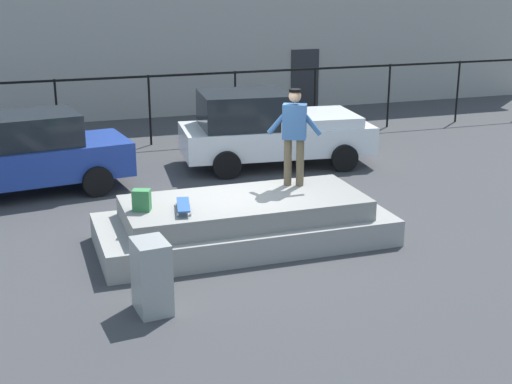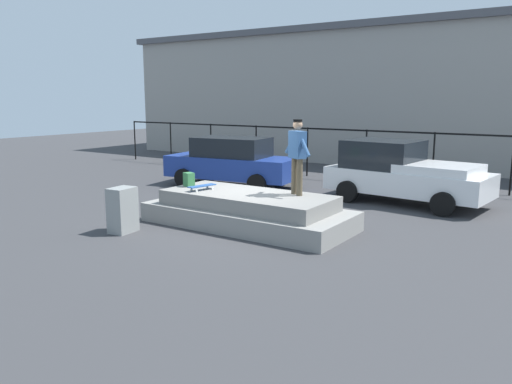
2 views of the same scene
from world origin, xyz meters
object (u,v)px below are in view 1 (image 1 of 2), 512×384
object	(u,v)px
skateboarder	(294,130)
car_white_pickup_mid	(270,129)
backpack	(142,200)
car_blue_sedan_near	(19,154)
utility_box	(152,276)
skateboard	(183,205)

from	to	relation	value
skateboarder	car_white_pickup_mid	xyz separation A→B (m)	(1.10, 4.28, -0.91)
backpack	car_blue_sedan_near	distance (m)	4.64
car_blue_sedan_near	utility_box	distance (m)	6.48
skateboard	car_blue_sedan_near	xyz separation A→B (m)	(-2.45, 4.51, -0.03)
backpack	car_white_pickup_mid	bearing A→B (deg)	72.75
skateboarder	skateboard	bearing A→B (deg)	-160.82
utility_box	car_blue_sedan_near	bearing A→B (deg)	98.58
skateboard	car_blue_sedan_near	distance (m)	5.13
car_white_pickup_mid	utility_box	distance (m)	8.01
skateboarder	backpack	xyz separation A→B (m)	(-2.85, -0.54, -0.84)
skateboarder	car_white_pickup_mid	world-z (taller)	skateboarder
car_blue_sedan_near	skateboard	bearing A→B (deg)	-61.46
skateboarder	car_white_pickup_mid	distance (m)	4.51
skateboard	backpack	size ratio (longest dim) A/B	2.23
backpack	car_white_pickup_mid	world-z (taller)	car_white_pickup_mid
backpack	car_blue_sedan_near	bearing A→B (deg)	135.22
skateboard	backpack	bearing A→B (deg)	159.35
car_blue_sedan_near	utility_box	world-z (taller)	car_blue_sedan_near
car_blue_sedan_near	car_white_pickup_mid	distance (m)	5.79
skateboard	car_blue_sedan_near	world-z (taller)	car_blue_sedan_near
skateboard	backpack	xyz separation A→B (m)	(-0.63, 0.24, 0.08)
skateboard	backpack	distance (m)	0.68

